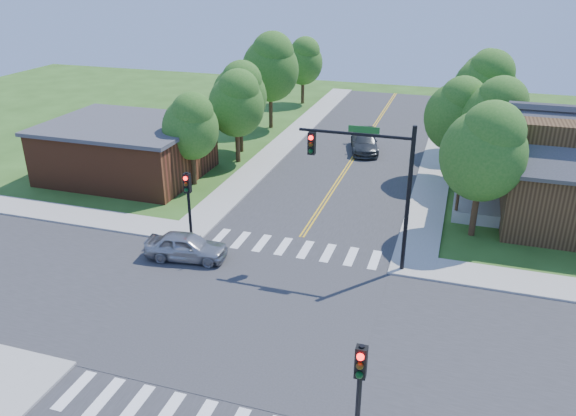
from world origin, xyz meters
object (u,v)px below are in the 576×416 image
(signal_mast_ne, at_px, (373,173))
(signal_pole_se, at_px, (360,378))
(signal_pole_nw, at_px, (188,193))
(car_silver, at_px, (186,247))
(car_dgrey, at_px, (364,143))

(signal_mast_ne, relative_size, signal_pole_se, 1.89)
(signal_pole_nw, bearing_deg, car_silver, -68.60)
(car_silver, bearing_deg, signal_mast_ne, -83.87)
(car_silver, bearing_deg, signal_pole_nw, 14.03)
(signal_pole_nw, xyz_separation_m, car_dgrey, (6.05, 17.75, -1.96))
(signal_mast_ne, height_order, car_dgrey, signal_mast_ne)
(signal_pole_se, bearing_deg, car_dgrey, 100.09)
(signal_pole_se, height_order, car_dgrey, signal_pole_se)
(signal_pole_nw, relative_size, car_dgrey, 0.73)
(signal_pole_se, bearing_deg, car_silver, 138.70)
(signal_mast_ne, distance_m, signal_pole_se, 11.55)
(signal_pole_se, xyz_separation_m, car_dgrey, (-5.15, 28.95, -1.96))
(signal_pole_nw, height_order, car_silver, signal_pole_nw)
(signal_mast_ne, bearing_deg, car_silver, -166.50)
(signal_mast_ne, xyz_separation_m, car_dgrey, (-3.46, 17.74, -4.14))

